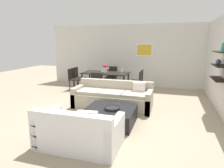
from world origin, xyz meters
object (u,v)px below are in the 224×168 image
object	(u,v)px
coffee_table	(110,116)
dining_chair_foot	(98,83)
wine_glass_right_near	(121,71)
centerpiece_vase	(105,68)
dining_chair_right_far	(139,79)
wine_glass_left_near	(89,69)
dining_chair_right_near	(137,81)
dining_chair_left_near	(74,78)
loveseat_white	(79,132)
wine_glass_head	(108,68)
dining_table	(105,74)
wine_glass_right_far	(123,70)
dining_chair_head	(112,75)
wine_glass_left_far	(91,68)
sofa_beige	(113,98)
wine_glass_foot	(102,71)
dining_chair_left_far	(78,76)
decorative_bowl	(112,108)

from	to	relation	value
coffee_table	dining_chair_foot	size ratio (longest dim) A/B	1.34
wine_glass_right_near	centerpiece_vase	size ratio (longest dim) A/B	0.45
dining_chair_right_far	wine_glass_left_near	xyz separation A→B (m)	(-2.00, -0.31, 0.37)
dining_chair_right_near	dining_chair_right_far	bearing A→B (deg)	90.00
coffee_table	dining_chair_left_near	distance (m)	3.78
loveseat_white	wine_glass_head	world-z (taller)	wine_glass_head
coffee_table	dining_chair_foot	distance (m)	2.49
dining_chair_left_near	dining_chair_right_far	bearing A→B (deg)	8.52
wine_glass_left_near	dining_table	bearing A→B (deg)	9.11
wine_glass_right_far	dining_chair_head	bearing A→B (deg)	132.59
dining_table	wine_glass_left_near	size ratio (longest dim) A/B	10.71
dining_table	wine_glass_left_far	xyz separation A→B (m)	(-0.68, 0.11, 0.20)
dining_chair_right_near	wine_glass_right_far	world-z (taller)	wine_glass_right_far
sofa_beige	wine_glass_left_far	world-z (taller)	wine_glass_left_far
loveseat_white	dining_chair_head	xyz separation A→B (m)	(-0.92, 5.10, 0.21)
wine_glass_foot	dining_table	bearing A→B (deg)	90.00
dining_chair_head	wine_glass_left_far	xyz separation A→B (m)	(-0.68, -0.74, 0.38)
loveseat_white	wine_glass_right_near	bearing A→B (deg)	93.33
sofa_beige	wine_glass_left_near	bearing A→B (deg)	131.39
dining_table	centerpiece_vase	size ratio (longest dim) A/B	5.44
dining_chair_left_near	wine_glass_head	bearing A→B (deg)	23.62
dining_table	dining_chair_foot	bearing A→B (deg)	-90.00
dining_chair_right_far	wine_glass_left_far	size ratio (longest dim) A/B	4.75
dining_chair_left_far	wine_glass_head	xyz separation A→B (m)	(1.32, 0.18, 0.37)
dining_chair_right_far	wine_glass_right_near	world-z (taller)	wine_glass_right_near
wine_glass_right_near	wine_glass_left_near	bearing A→B (deg)	180.00
dining_chair_left_far	centerpiece_vase	bearing A→B (deg)	-6.88
dining_chair_left_near	centerpiece_vase	size ratio (longest dim) A/B	2.63
dining_chair_left_far	dining_chair_head	bearing A→B (deg)	26.18
decorative_bowl	dining_chair_left_near	world-z (taller)	dining_chair_left_near
coffee_table	dining_chair_head	xyz separation A→B (m)	(-1.15, 3.88, 0.31)
sofa_beige	coffee_table	world-z (taller)	sofa_beige
dining_chair_foot	wine_glass_foot	xyz separation A→B (m)	(-0.00, 0.47, 0.36)
wine_glass_left_near	wine_glass_right_near	distance (m)	1.36
dining_chair_right_far	dining_chair_right_near	bearing A→B (deg)	-90.00
dining_chair_right_far	dining_chair_left_far	distance (m)	2.64
decorative_bowl	centerpiece_vase	bearing A→B (deg)	111.66
loveseat_white	wine_glass_right_near	world-z (taller)	wine_glass_right_near
wine_glass_right_near	coffee_table	bearing A→B (deg)	-80.88
dining_chair_left_near	wine_glass_head	distance (m)	1.49
loveseat_white	coffee_table	size ratio (longest dim) A/B	1.31
decorative_bowl	wine_glass_foot	bearing A→B (deg)	114.15
dining_chair_left_near	dining_chair_left_far	bearing A→B (deg)	90.00
dining_table	wine_glass_foot	bearing A→B (deg)	-90.00
dining_chair_right_far	wine_glass_head	distance (m)	1.38
dining_table	wine_glass_right_far	xyz separation A→B (m)	(0.68, 0.11, 0.19)
wine_glass_right_near	wine_glass_foot	bearing A→B (deg)	-158.24
dining_chair_left_near	wine_glass_left_near	xyz separation A→B (m)	(0.64, 0.09, 0.37)
dining_chair_left_near	wine_glass_foot	size ratio (longest dim) A/B	5.48
sofa_beige	centerpiece_vase	xyz separation A→B (m)	(-0.90, 1.91, 0.63)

